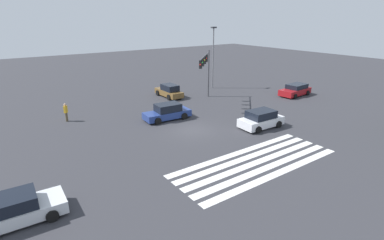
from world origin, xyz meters
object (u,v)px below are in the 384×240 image
Objects in this scene: car_1 at (261,119)px; pedestrian at (66,111)px; car_2 at (167,112)px; car_0 at (169,91)px; street_light_pole_a at (213,52)px; car_3 at (295,90)px; car_4 at (16,209)px; traffic_signal_mast at (206,65)px.

car_1 is 2.36× the size of pedestrian.
car_0 is at bearing -118.63° from car_2.
car_1 is at bearing 5.90° from pedestrian.
car_0 is 8.85m from car_2.
street_light_pole_a is (20.94, 3.06, 4.02)m from pedestrian.
street_light_pole_a is (12.46, 8.23, 4.32)m from car_2.
car_0 is at bearing -36.78° from car_3.
street_light_pole_a is (26.83, 17.63, 4.35)m from car_4.
traffic_signal_mast is 1.35× the size of car_4.
car_1 is 0.90× the size of car_2.
car_3 is at bearing 15.55° from car_4.
car_0 is at bearing 96.84° from car_1.
car_2 is at bearing 147.16° from car_0.
car_2 is at bearing 132.19° from car_1.
car_1 is 20.44m from car_4.
street_light_pole_a reaches higher than car_0.
traffic_signal_mast is at bearing 36.79° from pedestrian.
car_0 is at bearing -111.51° from traffic_signal_mast.
car_0 and car_1 have the same top height.
car_3 is at bearing 32.63° from pedestrian.
car_0 reaches higher than car_2.
traffic_signal_mast is 1.23× the size of car_2.
car_4 is (-14.37, -9.40, -0.03)m from car_2.
car_3 is at bearing 116.27° from traffic_signal_mast.
car_0 is 16.50m from car_3.
car_0 is 1.05× the size of car_1.
traffic_signal_mast is 0.70× the size of street_light_pole_a.
pedestrian reaches higher than car_1.
car_1 reaches higher than car_2.
car_4 reaches higher than car_3.
street_light_pole_a is at bearing 179.83° from traffic_signal_mast.
car_4 is at bearing 130.89° from car_0.
car_1 is at bearing 133.73° from car_2.
pedestrian is 0.21× the size of street_light_pole_a.
traffic_signal_mast is 1.22× the size of car_3.
car_1 is (-0.90, -9.68, -3.76)m from traffic_signal_mast.
street_light_pole_a is (6.53, 15.28, 4.28)m from car_1.
car_1 is at bearing 19.71° from car_3.
pedestrian reaches higher than car_2.
pedestrian is 21.54m from street_light_pole_a.
car_2 is at bearing -146.54° from street_light_pole_a.
car_0 is 0.94× the size of car_2.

